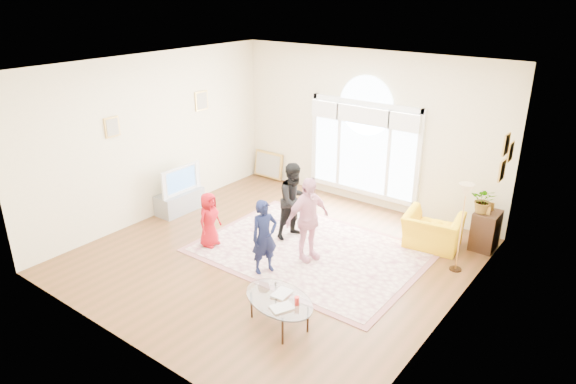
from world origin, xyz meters
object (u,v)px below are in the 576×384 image
Objects in this scene: coffee_table at (279,300)px; area_rug at (310,251)px; tv_console at (180,201)px; television at (178,179)px; armchair at (432,231)px.

area_rug is at bearing 129.23° from coffee_table.
television reaches higher than tv_console.
coffee_table is (3.99, -1.79, -0.30)m from television.
tv_console is at bearing -176.75° from area_rug.
area_rug is 3.16m from tv_console.
area_rug is 3.74× the size of armchair.
area_rug is 2.75× the size of coffee_table.
tv_console is 1.01× the size of television.
area_rug is 2.18m from coffee_table.
tv_console is (-3.15, -0.18, 0.20)m from area_rug.
coffee_table is 3.51m from armchair.
tv_console reaches higher than area_rug.
coffee_table is at bearing -66.75° from area_rug.
armchair is at bearing 18.93° from television.
coffee_table is (0.85, -1.97, 0.39)m from area_rug.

